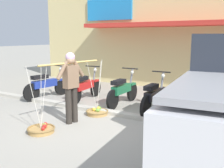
% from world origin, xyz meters
% --- Properties ---
extents(ground_plane, '(90.00, 90.00, 0.00)m').
position_xyz_m(ground_plane, '(0.00, 0.00, 0.00)').
color(ground_plane, '#9E998C').
extents(sidewalk_curb, '(20.00, 0.24, 0.10)m').
position_xyz_m(sidewalk_curb, '(0.00, 0.70, 0.05)').
color(sidewalk_curb, '#BAB4A5').
rests_on(sidewalk_curb, ground).
extents(fruit_vendor, '(0.36, 1.72, 1.70)m').
position_xyz_m(fruit_vendor, '(-0.31, -0.37, 0.98)').
color(fruit_vendor, '#2D2823').
rests_on(fruit_vendor, ground).
extents(fruit_basket_left_side, '(0.60, 0.60, 1.45)m').
position_xyz_m(fruit_basket_left_side, '(-0.15, 0.49, 0.08)').
color(fruit_basket_left_side, '#B2894C').
rests_on(fruit_basket_left_side, ground).
extents(fruit_basket_right_side, '(0.60, 0.60, 1.45)m').
position_xyz_m(fruit_basket_right_side, '(-0.46, -1.22, 0.08)').
color(fruit_basket_right_side, '#B2894C').
rests_on(fruit_basket_right_side, ground).
extents(motorcycle_nearest_shop, '(0.54, 1.81, 1.09)m').
position_xyz_m(motorcycle_nearest_shop, '(-2.67, 1.20, 0.45)').
color(motorcycle_nearest_shop, black).
rests_on(motorcycle_nearest_shop, ground).
extents(motorcycle_second_in_row, '(0.54, 1.82, 1.09)m').
position_xyz_m(motorcycle_second_in_row, '(-1.35, 1.61, 0.45)').
color(motorcycle_second_in_row, black).
rests_on(motorcycle_second_in_row, ground).
extents(motorcycle_third_in_row, '(0.54, 1.82, 1.09)m').
position_xyz_m(motorcycle_third_in_row, '(-0.03, 1.69, 0.45)').
color(motorcycle_third_in_row, black).
rests_on(motorcycle_third_in_row, ground).
extents(motorcycle_end_of_row, '(0.54, 1.82, 1.09)m').
position_xyz_m(motorcycle_end_of_row, '(1.08, 1.46, 0.45)').
color(motorcycle_end_of_row, black).
rests_on(motorcycle_end_of_row, ground).
extents(storefront_building, '(13.00, 6.00, 4.20)m').
position_xyz_m(storefront_building, '(0.54, 7.34, 2.10)').
color(storefront_building, '#DBC684').
rests_on(storefront_building, ground).
extents(wooden_crate, '(0.44, 0.36, 0.32)m').
position_xyz_m(wooden_crate, '(1.45, 2.17, 0.16)').
color(wooden_crate, olive).
rests_on(wooden_crate, ground).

